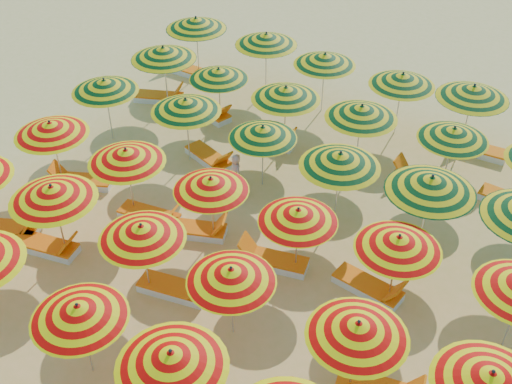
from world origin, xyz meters
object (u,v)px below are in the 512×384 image
(umbrella_16, at_px, (358,329))
(lounger_19, at_px, (269,140))
(umbrella_34, at_px, (454,134))
(lounger_7, at_px, (48,246))
(umbrella_15, at_px, (231,275))
(umbrella_28, at_px, (431,184))
(umbrella_32, at_px, (286,93))
(umbrella_25, at_px, (186,105))
(lounger_6, at_px, (8,229))
(umbrella_37, at_px, (266,39))
(umbrella_20, at_px, (211,184))
(lounger_23, at_px, (477,149))
(umbrella_36, at_px, (196,23))
(umbrella_8, at_px, (78,312))
(lounger_12, at_px, (151,216))
(umbrella_38, at_px, (325,59))
(umbrella_40, at_px, (473,92))
(umbrella_9, at_px, (171,359))
(umbrella_33, at_px, (362,112))
(lounger_14, at_px, (272,260))
(umbrella_19, at_px, (126,156))
(umbrella_31, at_px, (219,74))
(umbrella_13, at_px, (52,193))
(lounger_20, at_px, (421,180))
(umbrella_24, at_px, (105,86))
(umbrella_26, at_px, (263,132))
(umbrella_18, at_px, (51,128))
(lounger_8, at_px, (175,289))
(lounger_22, at_px, (184,69))
(lounger_18, at_px, (210,112))
(umbrella_14, at_px, (142,232))
(lounger_21, at_px, (512,201))
(umbrella_27, at_px, (340,160))
(umbrella_22, at_px, (399,243))
(lounger_13, at_px, (196,230))
(umbrella_17, at_px, (491,380))
(beachgoer_a, at_px, (235,177))
(lounger_16, at_px, (210,158))
(umbrella_30, at_px, (163,53))
(lounger_15, at_px, (369,287))
(lounger_11, at_px, (81,181))
(lounger_17, at_px, (160,97))
(umbrella_21, at_px, (298,215))

(umbrella_16, bearing_deg, lounger_19, 128.43)
(umbrella_34, bearing_deg, lounger_7, -136.72)
(umbrella_15, height_order, umbrella_28, umbrella_28)
(lounger_19, bearing_deg, umbrella_32, -0.04)
(umbrella_25, distance_m, lounger_6, 5.97)
(umbrella_15, relative_size, umbrella_37, 0.81)
(umbrella_20, height_order, lounger_23, umbrella_20)
(umbrella_28, bearing_deg, umbrella_34, 94.06)
(umbrella_36, bearing_deg, umbrella_34, -13.52)
(umbrella_8, xyz_separation_m, lounger_12, (-1.88, 4.62, -1.69))
(umbrella_38, distance_m, lounger_7, 10.59)
(umbrella_40, bearing_deg, umbrella_9, -100.47)
(umbrella_33, xyz_separation_m, lounger_14, (-0.23, -4.95, -1.82))
(umbrella_19, relative_size, umbrella_31, 0.98)
(umbrella_13, relative_size, lounger_23, 1.60)
(umbrella_8, xyz_separation_m, umbrella_13, (-2.97, 2.47, 0.15))
(umbrella_28, xyz_separation_m, lounger_20, (-0.80, 2.69, -1.92))
(umbrella_40, bearing_deg, umbrella_24, -153.89)
(umbrella_19, xyz_separation_m, umbrella_26, (2.48, 2.87, -0.11))
(umbrella_19, height_order, lounger_12, umbrella_19)
(umbrella_18, xyz_separation_m, umbrella_40, (9.71, 7.55, 0.10))
(lounger_8, bearing_deg, lounger_22, 114.10)
(umbrella_31, height_order, lounger_18, umbrella_31)
(umbrella_20, distance_m, umbrella_33, 5.24)
(umbrella_14, xyz_separation_m, lounger_21, (6.93, 7.60, -1.72))
(umbrella_8, distance_m, umbrella_27, 7.53)
(umbrella_22, relative_size, umbrella_38, 1.00)
(umbrella_26, bearing_deg, lounger_13, -99.96)
(umbrella_17, relative_size, beachgoer_a, 1.89)
(umbrella_9, distance_m, lounger_16, 9.12)
(umbrella_25, bearing_deg, umbrella_9, -57.53)
(umbrella_16, distance_m, lounger_21, 8.21)
(umbrella_26, height_order, lounger_12, umbrella_26)
(umbrella_32, distance_m, umbrella_40, 5.59)
(lounger_18, bearing_deg, lounger_7, -71.10)
(umbrella_26, xyz_separation_m, lounger_21, (6.59, 2.55, -1.65))
(umbrella_30, distance_m, lounger_15, 10.70)
(umbrella_9, distance_m, umbrella_13, 5.87)
(lounger_6, xyz_separation_m, lounger_14, (6.71, 2.36, 0.00))
(umbrella_37, distance_m, lounger_15, 10.36)
(umbrella_34, xyz_separation_m, lounger_8, (-4.39, -7.28, -1.69))
(umbrella_9, xyz_separation_m, lounger_11, (-6.92, 5.02, -1.81))
(umbrella_19, height_order, umbrella_40, umbrella_40)
(umbrella_17, height_order, beachgoer_a, umbrella_17)
(umbrella_32, xyz_separation_m, lounger_7, (-3.14, -7.24, -1.81))
(lounger_17, distance_m, lounger_20, 9.60)
(umbrella_8, height_order, umbrella_16, umbrella_16)
(umbrella_36, xyz_separation_m, umbrella_37, (2.81, 0.12, -0.04))
(lounger_15, bearing_deg, umbrella_34, 95.47)
(umbrella_26, bearing_deg, umbrella_21, -48.25)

